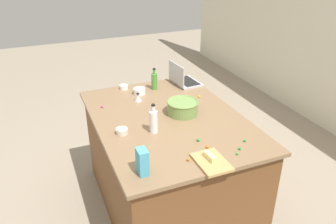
% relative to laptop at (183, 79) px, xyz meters
% --- Properties ---
extents(ground_plane, '(12.00, 12.00, 0.00)m').
position_rel_laptop_xyz_m(ground_plane, '(0.61, -0.41, -0.95)').
color(ground_plane, gray).
extents(island_counter, '(1.58, 1.15, 0.90)m').
position_rel_laptop_xyz_m(island_counter, '(0.61, -0.41, -0.50)').
color(island_counter, brown).
rests_on(island_counter, ground).
extents(laptop, '(0.33, 0.25, 0.22)m').
position_rel_laptop_xyz_m(laptop, '(0.00, 0.00, 0.00)').
color(laptop, '#B7B7BC').
rests_on(laptop, island_counter).
extents(mixing_bowl_large, '(0.26, 0.26, 0.11)m').
position_rel_laptop_xyz_m(mixing_bowl_large, '(0.59, -0.27, 0.01)').
color(mixing_bowl_large, '#72934C').
rests_on(mixing_bowl_large, island_counter).
extents(bottle_olive, '(0.06, 0.06, 0.21)m').
position_rel_laptop_xyz_m(bottle_olive, '(0.02, -0.31, 0.04)').
color(bottle_olive, '#4C8C38').
rests_on(bottle_olive, island_counter).
extents(bottle_vinegar, '(0.06, 0.06, 0.23)m').
position_rel_laptop_xyz_m(bottle_vinegar, '(0.78, -0.60, 0.05)').
color(bottle_vinegar, white).
rests_on(bottle_vinegar, island_counter).
extents(cutting_board, '(0.27, 0.19, 0.02)m').
position_rel_laptop_xyz_m(cutting_board, '(1.30, -0.39, -0.04)').
color(cutting_board, tan).
rests_on(cutting_board, island_counter).
extents(butter_stick_left, '(0.11, 0.04, 0.04)m').
position_rel_laptop_xyz_m(butter_stick_left, '(1.27, -0.39, -0.01)').
color(butter_stick_left, '#F4E58C').
rests_on(butter_stick_left, cutting_board).
extents(ramekin_small, '(0.11, 0.11, 0.05)m').
position_rel_laptop_xyz_m(ramekin_small, '(0.07, -0.48, -0.02)').
color(ramekin_small, white).
rests_on(ramekin_small, island_counter).
extents(ramekin_medium, '(0.08, 0.08, 0.04)m').
position_rel_laptop_xyz_m(ramekin_medium, '(-0.10, -0.58, -0.03)').
color(ramekin_medium, white).
rests_on(ramekin_medium, island_counter).
extents(ramekin_wide, '(0.09, 0.09, 0.04)m').
position_rel_laptop_xyz_m(ramekin_wide, '(0.72, -0.83, -0.02)').
color(ramekin_wide, beige).
rests_on(ramekin_wide, island_counter).
extents(kitchen_timer, '(0.07, 0.07, 0.08)m').
position_rel_laptop_xyz_m(kitchen_timer, '(0.22, -0.54, -0.01)').
color(kitchen_timer, '#B2B2B7').
rests_on(kitchen_timer, island_counter).
extents(candy_bag, '(0.09, 0.06, 0.17)m').
position_rel_laptop_xyz_m(candy_bag, '(1.23, -0.84, 0.04)').
color(candy_bag, '#4CA5CC').
rests_on(candy_bag, island_counter).
extents(candy_0, '(0.02, 0.02, 0.02)m').
position_rel_laptop_xyz_m(candy_0, '(1.23, -0.14, -0.04)').
color(candy_0, green).
rests_on(candy_0, island_counter).
extents(candy_1, '(0.02, 0.02, 0.02)m').
position_rel_laptop_xyz_m(candy_1, '(1.13, -0.33, -0.04)').
color(candy_1, orange).
rests_on(candy_1, island_counter).
extents(candy_2, '(0.02, 0.02, 0.02)m').
position_rel_laptop_xyz_m(candy_2, '(1.22, -0.52, -0.04)').
color(candy_2, orange).
rests_on(candy_2, island_counter).
extents(candy_3, '(0.02, 0.02, 0.02)m').
position_rel_laptop_xyz_m(candy_3, '(0.36, -0.00, -0.04)').
color(candy_3, yellow).
rests_on(candy_3, island_counter).
extents(candy_4, '(0.02, 0.02, 0.02)m').
position_rel_laptop_xyz_m(candy_4, '(1.02, -0.35, -0.04)').
color(candy_4, green).
rests_on(candy_4, island_counter).
extents(candy_5, '(0.02, 0.02, 0.02)m').
position_rel_laptop_xyz_m(candy_5, '(1.16, -0.05, -0.04)').
color(candy_5, green).
rests_on(candy_5, island_counter).
extents(candy_6, '(0.02, 0.02, 0.02)m').
position_rel_laptop_xyz_m(candy_6, '(0.23, -0.86, -0.04)').
color(candy_6, '#CC3399').
rests_on(candy_6, island_counter).
extents(candy_7, '(0.02, 0.02, 0.02)m').
position_rel_laptop_xyz_m(candy_7, '(1.28, -0.19, -0.04)').
color(candy_7, green).
rests_on(candy_7, island_counter).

